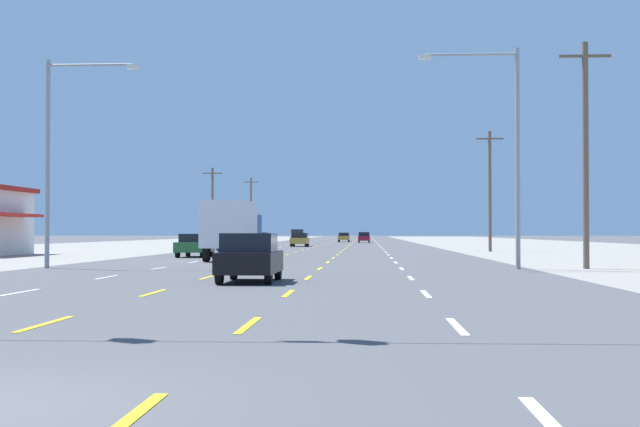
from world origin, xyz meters
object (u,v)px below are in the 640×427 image
Objects in this scene: box_truck_inner_left_near at (232,227)px; hatchback_inner_left_midfar at (256,244)px; hatchback_center_turn_nearest at (250,257)px; sedan_inner_left_far at (300,240)px; streetlight_left_row_0 at (57,146)px; streetlight_right_row_0 at (507,140)px; sedan_far_left_mid at (195,245)px; hatchback_inner_right_farther at (364,237)px; suv_far_left_farthest at (298,235)px; sedan_center_turn_distant_a at (344,237)px.

box_truck_inner_left_near reaches higher than hatchback_inner_left_midfar.
hatchback_center_turn_nearest is 65.46m from sedan_inner_left_far.
box_truck_inner_left_near reaches higher than hatchback_center_turn_nearest.
streetlight_right_row_0 reaches higher than streetlight_left_row_0.
streetlight_right_row_0 is at bearing -57.80° from hatchback_inner_left_midfar.
box_truck_inner_left_near is 17.40m from streetlight_right_row_0.
sedan_far_left_mid is (-7.12, 26.84, -0.03)m from hatchback_center_turn_nearest.
hatchback_inner_left_midfar is 68.32m from hatchback_inner_right_farther.
streetlight_right_row_0 is (16.65, -97.05, 4.45)m from suv_far_left_farthest.
hatchback_inner_left_midfar reaches higher than sedan_far_left_mid.
hatchback_inner_left_midfar is at bearing 90.26° from box_truck_inner_left_near.
streetlight_left_row_0 is 19.42m from streetlight_right_row_0.
sedan_inner_left_far is 41.70m from suv_far_left_farthest.
hatchback_inner_right_farther is at bearing 88.08° from hatchback_center_turn_nearest.
sedan_center_turn_distant_a is at bearing 95.48° from streetlight_right_row_0.
hatchback_inner_left_midfar reaches higher than sedan_inner_left_far.
hatchback_inner_left_midfar is 0.87× the size of sedan_inner_left_far.
suv_far_left_farthest is at bearing 93.76° from hatchback_center_turn_nearest.
box_truck_inner_left_near is at bearing -90.35° from sedan_inner_left_far.
streetlight_right_row_0 is (13.38, -10.50, 3.64)m from box_truck_inner_left_near.
sedan_far_left_mid is 24.30m from streetlight_right_row_0.
streetlight_left_row_0 is at bearing -96.49° from sedan_inner_left_far.
streetlight_left_row_0 is (-2.67, -16.98, 4.56)m from sedan_far_left_mid.
box_truck_inner_left_near is 0.77× the size of streetlight_right_row_0.
hatchback_center_turn_nearest is 0.54× the size of box_truck_inner_left_near.
streetlight_right_row_0 reaches higher than hatchback_inner_left_midfar.
sedan_far_left_mid is 73.05m from hatchback_inner_right_farther.
suv_far_left_farthest is 1.09× the size of sedan_center_turn_distant_a.
hatchback_center_turn_nearest is 0.80× the size of suv_far_left_farthest.
hatchback_center_turn_nearest is 14.62m from streetlight_left_row_0.
sedan_center_turn_distant_a is (7.25, 81.91, 0.00)m from sedan_far_left_mid.
suv_far_left_farthest is at bearing 92.16° from box_truck_inner_left_near.
sedan_inner_left_far is (3.64, 38.53, 0.00)m from sedan_far_left_mid.
hatchback_inner_left_midfar reaches higher than sedan_center_turn_distant_a.
streetlight_right_row_0 is (13.43, -21.32, 4.69)m from hatchback_inner_left_midfar.
hatchback_inner_left_midfar is 0.87× the size of sedan_center_turn_distant_a.
sedan_far_left_mid is at bearing -98.22° from hatchback_inner_right_farther.
box_truck_inner_left_near is 1.60× the size of sedan_center_turn_distant_a.
hatchback_center_turn_nearest is at bearing -83.04° from hatchback_inner_left_midfar.
sedan_inner_left_far is at bearing -94.77° from sedan_center_turn_distant_a.
hatchback_inner_right_farther is 0.87× the size of sedan_center_turn_distant_a.
box_truck_inner_left_near is (-3.76, 20.37, 1.05)m from hatchback_center_turn_nearest.
hatchback_inner_right_farther is at bearing -36.93° from suv_far_left_farthest.
hatchback_center_turn_nearest is at bearing -91.92° from hatchback_inner_right_farther.
sedan_far_left_mid is at bearing -95.06° from sedan_center_turn_distant_a.
sedan_far_left_mid is at bearing 81.05° from streetlight_left_row_0.
streetlight_left_row_0 is (-5.99, -21.32, 4.53)m from hatchback_inner_left_midfar.
hatchback_inner_right_farther is at bearing 84.86° from box_truck_inner_left_near.
streetlight_left_row_0 reaches higher than hatchback_inner_right_farther.
sedan_inner_left_far is 43.53m from sedan_center_turn_distant_a.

